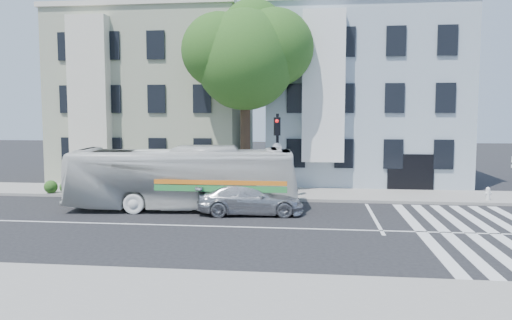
% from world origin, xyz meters
% --- Properties ---
extents(ground, '(120.00, 120.00, 0.00)m').
position_xyz_m(ground, '(0.00, 0.00, 0.00)').
color(ground, black).
rests_on(ground, ground).
extents(sidewalk_far, '(80.00, 4.00, 0.15)m').
position_xyz_m(sidewalk_far, '(0.00, 8.00, 0.07)').
color(sidewalk_far, gray).
rests_on(sidewalk_far, ground).
extents(sidewalk_near, '(80.00, 4.00, 0.15)m').
position_xyz_m(sidewalk_near, '(0.00, -8.00, 0.07)').
color(sidewalk_near, gray).
rests_on(sidewalk_near, ground).
extents(building_left, '(12.00, 10.00, 11.00)m').
position_xyz_m(building_left, '(-7.00, 15.00, 5.50)').
color(building_left, '#999B82').
rests_on(building_left, ground).
extents(building_right, '(12.00, 10.00, 11.00)m').
position_xyz_m(building_right, '(7.00, 15.00, 5.50)').
color(building_right, '#97A6B4').
rests_on(building_right, ground).
extents(street_tree, '(7.30, 5.90, 11.10)m').
position_xyz_m(street_tree, '(0.06, 8.74, 7.83)').
color(street_tree, '#2D2116').
rests_on(street_tree, ground).
extents(bus, '(3.72, 10.97, 3.00)m').
position_xyz_m(bus, '(-2.26, 3.38, 1.50)').
color(bus, silver).
rests_on(bus, ground).
extents(sedan, '(2.43, 4.96, 1.39)m').
position_xyz_m(sedan, '(1.04, 2.60, 0.69)').
color(sedan, '#B1B2B8').
rests_on(sedan, ground).
extents(hedge, '(8.08, 4.30, 0.70)m').
position_xyz_m(hedge, '(-6.27, 6.30, 0.50)').
color(hedge, '#2F6520').
rests_on(hedge, sidewalk_far).
extents(traffic_signal, '(0.46, 0.54, 4.52)m').
position_xyz_m(traffic_signal, '(2.00, 5.94, 2.92)').
color(traffic_signal, black).
rests_on(traffic_signal, ground).
extents(fire_hydrant, '(0.39, 0.25, 0.68)m').
position_xyz_m(fire_hydrant, '(12.63, 6.75, 0.50)').
color(fire_hydrant, silver).
rests_on(fire_hydrant, sidewalk_far).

